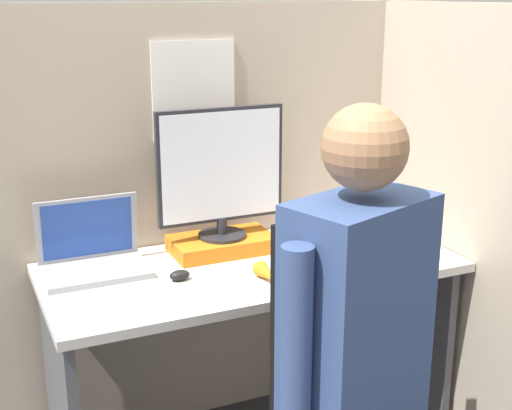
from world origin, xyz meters
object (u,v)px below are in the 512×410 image
at_px(paper_box, 222,244).
at_px(coffee_mug, 295,225).
at_px(person, 361,361).
at_px(stapler, 397,228).
at_px(monitor, 221,171).
at_px(carrot_toy, 267,274).
at_px(laptop, 93,258).

distance_m(paper_box, coffee_mug, 0.29).
height_order(person, coffee_mug, person).
height_order(paper_box, stapler, same).
xyz_separation_m(paper_box, person, (-0.03, -0.94, 0.03)).
relative_size(paper_box, monitor, 0.79).
xyz_separation_m(paper_box, carrot_toy, (0.03, -0.31, -0.00)).
xyz_separation_m(stapler, carrot_toy, (-0.62, -0.20, -0.00)).
bearing_deg(paper_box, monitor, 90.00).
bearing_deg(stapler, paper_box, 171.10).
height_order(paper_box, coffee_mug, coffee_mug).
xyz_separation_m(monitor, person, (-0.03, -0.94, -0.23)).
distance_m(monitor, coffee_mug, 0.38).
distance_m(stapler, coffee_mug, 0.38).
bearing_deg(monitor, person, -91.84).
bearing_deg(person, coffee_mug, 71.47).
xyz_separation_m(paper_box, monitor, (0.00, 0.00, 0.26)).
height_order(monitor, carrot_toy, monitor).
relative_size(paper_box, stapler, 2.41).
distance_m(laptop, coffee_mug, 0.74).
distance_m(paper_box, person, 0.94).
xyz_separation_m(carrot_toy, coffee_mug, (0.26, 0.33, 0.02)).
distance_m(monitor, person, 0.97).
height_order(laptop, stapler, laptop).
bearing_deg(carrot_toy, monitor, 94.91).
relative_size(laptop, stapler, 2.26).
bearing_deg(stapler, monitor, 170.86).
bearing_deg(monitor, laptop, -178.94).
height_order(paper_box, carrot_toy, paper_box).
height_order(laptop, person, person).
height_order(carrot_toy, coffee_mug, coffee_mug).
bearing_deg(coffee_mug, stapler, -19.00).
distance_m(monitor, stapler, 0.71).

